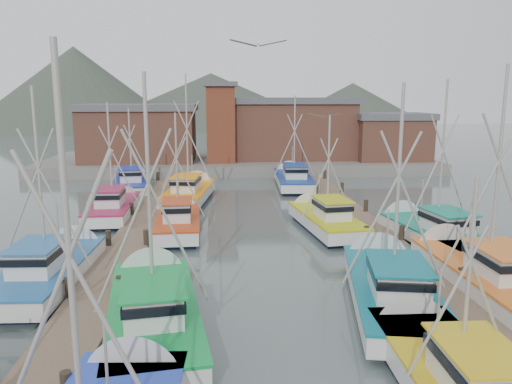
{
  "coord_description": "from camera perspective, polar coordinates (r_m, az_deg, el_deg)",
  "views": [
    {
      "loc": [
        -1.87,
        -21.09,
        8.2
      ],
      "look_at": [
        0.1,
        8.08,
        2.6
      ],
      "focal_mm": 35.0,
      "sensor_mm": 36.0,
      "label": 1
    }
  ],
  "objects": [
    {
      "name": "boat_6",
      "position": [
        24.23,
        -22.18,
        -8.05
      ],
      "size": [
        3.84,
        9.03,
        9.4
      ],
      "rotation": [
        0.0,
        0.0,
        -0.03
      ],
      "color": "black",
      "rests_on": "ground"
    },
    {
      "name": "boat_7",
      "position": [
        24.1,
        24.13,
        -8.3
      ],
      "size": [
        4.2,
        9.69,
        10.35
      ],
      "rotation": [
        0.0,
        0.0,
        0.02
      ],
      "color": "black",
      "rests_on": "ground"
    },
    {
      "name": "boat_14",
      "position": [
        45.61,
        -13.96,
        1.03
      ],
      "size": [
        4.03,
        9.43,
        8.03
      ],
      "rotation": [
        0.0,
        0.0,
        0.14
      ],
      "color": "black",
      "rests_on": "ground"
    },
    {
      "name": "boat_9",
      "position": [
        31.51,
        7.71,
        -3.07
      ],
      "size": [
        3.74,
        8.82,
        7.83
      ],
      "rotation": [
        0.0,
        0.0,
        0.14
      ],
      "color": "black",
      "rests_on": "ground"
    },
    {
      "name": "boat_13",
      "position": [
        46.36,
        4.25,
        1.48
      ],
      "size": [
        3.74,
        9.84,
        9.17
      ],
      "rotation": [
        0.0,
        0.0,
        -0.04
      ],
      "color": "black",
      "rests_on": "ground"
    },
    {
      "name": "dock_right",
      "position": [
        27.82,
        14.99,
        -6.22
      ],
      "size": [
        2.3,
        46.0,
        1.5
      ],
      "color": "brown",
      "rests_on": "ground"
    },
    {
      "name": "lookout_tower",
      "position": [
        54.15,
        -4.05,
        8.01
      ],
      "size": [
        3.6,
        3.6,
        8.5
      ],
      "color": "brown",
      "rests_on": "quay"
    },
    {
      "name": "boat_10",
      "position": [
        35.91,
        -15.85,
        -1.66
      ],
      "size": [
        3.5,
        8.58,
        8.53
      ],
      "rotation": [
        0.0,
        0.0,
        0.03
      ],
      "color": "black",
      "rests_on": "ground"
    },
    {
      "name": "dock_left",
      "position": [
        26.86,
        -14.81,
        -6.83
      ],
      "size": [
        2.3,
        46.0,
        1.5
      ],
      "color": "brown",
      "rests_on": "ground"
    },
    {
      "name": "gull_near",
      "position": [
        14.02,
        0.26,
        16.55
      ],
      "size": [
        1.55,
        0.63,
        0.24
      ],
      "rotation": [
        0.0,
        0.0,
        0.11
      ],
      "color": "gray",
      "rests_on": "ground"
    },
    {
      "name": "shed_right",
      "position": [
        58.39,
        15.08,
        6.19
      ],
      "size": [
        8.48,
        6.36,
        5.2
      ],
      "color": "#562F26",
      "rests_on": "quay"
    },
    {
      "name": "boat_8",
      "position": [
        31.15,
        -8.82,
        -3.26
      ],
      "size": [
        3.19,
        8.33,
        7.94
      ],
      "rotation": [
        0.0,
        0.0,
        0.04
      ],
      "color": "black",
      "rests_on": "ground"
    },
    {
      "name": "boat_5",
      "position": [
        21.13,
        14.99,
        -10.38
      ],
      "size": [
        4.61,
        10.17,
        9.6
      ],
      "rotation": [
        0.0,
        0.0,
        -0.17
      ],
      "color": "black",
      "rests_on": "ground"
    },
    {
      "name": "ground",
      "position": [
        22.7,
        1.13,
        -10.33
      ],
      "size": [
        260.0,
        260.0,
        0.0
      ],
      "primitive_type": "plane",
      "color": "#485654",
      "rests_on": "ground"
    },
    {
      "name": "shed_left",
      "position": [
        56.96,
        -13.18,
        6.67
      ],
      "size": [
        12.72,
        8.48,
        6.2
      ],
      "color": "#562F26",
      "rests_on": "quay"
    },
    {
      "name": "boat_1",
      "position": [
        15.57,
        21.14,
        -18.85
      ],
      "size": [
        2.88,
        8.52,
        6.96
      ],
      "rotation": [
        0.0,
        0.0,
        -0.01
      ],
      "color": "black",
      "rests_on": "ground"
    },
    {
      "name": "quay",
      "position": [
        58.61,
        -2.02,
        3.39
      ],
      "size": [
        44.0,
        16.0,
        1.2
      ],
      "primitive_type": "cube",
      "color": "slate",
      "rests_on": "ground"
    },
    {
      "name": "shed_center",
      "position": [
        58.72,
        3.87,
        7.39
      ],
      "size": [
        14.84,
        9.54,
        6.9
      ],
      "color": "#562F26",
      "rests_on": "quay"
    },
    {
      "name": "gull_far",
      "position": [
        23.55,
        7.84,
        8.64
      ],
      "size": [
        1.55,
        0.66,
        0.24
      ],
      "rotation": [
        0.0,
        0.0,
        -0.32
      ],
      "color": "gray",
      "rests_on": "ground"
    },
    {
      "name": "boat_11",
      "position": [
        29.88,
        19.22,
        -4.34
      ],
      "size": [
        4.2,
        9.4,
        9.9
      ],
      "rotation": [
        0.0,
        0.0,
        0.16
      ],
      "color": "black",
      "rests_on": "ground"
    },
    {
      "name": "boat_4",
      "position": [
        18.88,
        -11.64,
        -12.85
      ],
      "size": [
        4.35,
        9.92,
        9.84
      ],
      "rotation": [
        0.0,
        0.0,
        0.15
      ],
      "color": "black",
      "rests_on": "ground"
    },
    {
      "name": "boat_12",
      "position": [
        40.28,
        -7.52,
        0.0
      ],
      "size": [
        4.25,
        9.8,
        10.76
      ],
      "rotation": [
        0.0,
        0.0,
        -0.12
      ],
      "color": "black",
      "rests_on": "ground"
    },
    {
      "name": "distant_hills",
      "position": [
        144.32,
        -8.27,
        7.48
      ],
      "size": [
        175.0,
        140.0,
        42.0
      ],
      "color": "#414A3E",
      "rests_on": "ground"
    }
  ]
}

